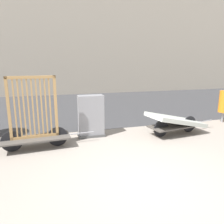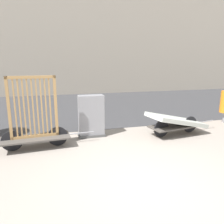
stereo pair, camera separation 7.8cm
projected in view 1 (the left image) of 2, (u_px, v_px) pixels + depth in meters
ground_plane at (149, 185)px, 4.03m from camera, size 60.00×60.00×0.00m
road_strip at (83, 106)px, 11.48m from camera, size 56.00×8.79×0.01m
building_facade at (67, 3)px, 16.04m from camera, size 48.00×4.00×12.94m
bike_cart_with_bedframe at (35, 125)px, 5.62m from camera, size 2.47×0.80×1.89m
bike_cart_with_mattress at (176, 121)px, 6.80m from camera, size 2.53×1.18×0.74m
utility_cabinet at (91, 117)px, 6.60m from camera, size 0.81×0.42×1.27m
trash_bin at (224, 102)px, 8.12m from camera, size 0.36×0.36×1.20m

